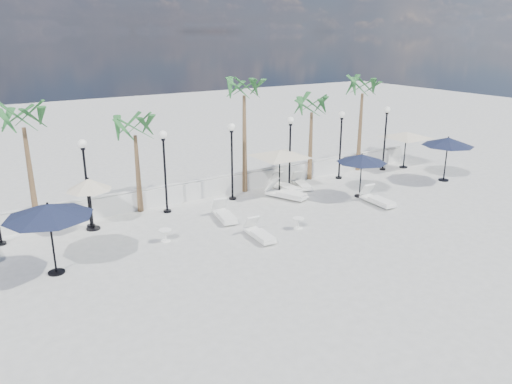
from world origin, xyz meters
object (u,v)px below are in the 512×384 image
lounger_7 (301,184)px  parasol_cream_sq_b (407,132)px  lounger_3 (286,193)px  parasol_navy_left (48,211)px  lounger_4 (224,214)px  parasol_navy_mid (362,159)px  parasol_cream_small (89,185)px  lounger_5 (285,186)px  parasol_navy_right (448,142)px  lounger_2 (260,233)px  lounger_6 (378,199)px  parasol_cream_sq_a (280,150)px

lounger_7 → parasol_cream_sq_b: parasol_cream_sq_b is taller
lounger_3 → parasol_navy_left: size_ratio=0.76×
lounger_4 → parasol_navy_left: 7.87m
parasol_navy_mid → parasol_cream_small: parasol_cream_small is taller
lounger_4 → parasol_cream_sq_b: parasol_cream_sq_b is taller
lounger_3 → lounger_5: bearing=32.4°
lounger_5 → parasol_navy_right: 9.48m
parasol_cream_sq_b → parasol_cream_small: parasol_cream_sq_b is taller
lounger_2 → lounger_6: (7.15, 0.52, 0.03)m
lounger_5 → parasol_cream_small: 10.17m
parasol_cream_sq_a → parasol_cream_sq_b: size_ratio=1.03×
parasol_cream_small → lounger_6: bearing=-18.1°
parasol_navy_mid → lounger_5: bearing=133.7°
lounger_4 → lounger_7: 6.16m
lounger_6 → parasol_cream_sq_a: bearing=129.1°
lounger_4 → lounger_6: lounger_6 is taller
parasol_cream_sq_a → parasol_cream_sq_b: bearing=-0.0°
lounger_6 → parasol_cream_small: 13.36m
lounger_3 → parasol_navy_mid: size_ratio=0.90×
lounger_3 → parasol_navy_mid: parasol_navy_mid is taller
lounger_2 → parasol_cream_small: 7.36m
lounger_4 → lounger_6: 7.62m
parasol_cream_small → lounger_3: bearing=-6.2°
lounger_4 → parasol_cream_small: size_ratio=0.88×
lounger_5 → parasol_navy_mid: 4.23m
lounger_6 → parasol_navy_mid: size_ratio=0.82×
parasol_navy_left → parasol_cream_sq_a: 12.30m
lounger_7 → parasol_cream_small: (-11.10, -0.02, 1.73)m
lounger_5 → parasol_cream_sq_b: parasol_cream_sq_b is taller
lounger_3 → parasol_cream_small: size_ratio=0.99×
lounger_5 → parasol_navy_right: parasol_navy_right is taller
lounger_7 → parasol_cream_sq_b: 8.14m
lounger_5 → parasol_cream_small: parasol_cream_small is taller
lounger_5 → parasol_cream_sq_a: (-0.39, -0.02, 1.98)m
parasol_navy_mid → lounger_3: bearing=152.2°
lounger_2 → lounger_6: lounger_6 is taller
lounger_7 → parasol_navy_mid: (1.59, -2.79, 1.76)m
lounger_5 → parasol_navy_left: parasol_navy_left is taller
lounger_3 → parasol_navy_right: bearing=-37.3°
lounger_5 → lounger_4: bearing=-158.2°
parasol_cream_sq_a → parasol_navy_left: bearing=-163.9°
parasol_navy_left → parasol_cream_sq_b: size_ratio=0.62×
lounger_7 → parasol_cream_sq_b: bearing=16.6°
lounger_4 → parasol_navy_mid: parasol_navy_mid is taller
parasol_cream_sq_a → lounger_5: bearing=3.4°
lounger_4 → parasol_cream_sq_a: size_ratio=0.41×
parasol_navy_mid → parasol_cream_sq_b: 6.89m
parasol_navy_mid → parasol_navy_right: bearing=-3.8°
lounger_7 → parasol_cream_sq_b: size_ratio=0.40×
parasol_cream_sq_a → parasol_cream_sq_b: 9.36m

